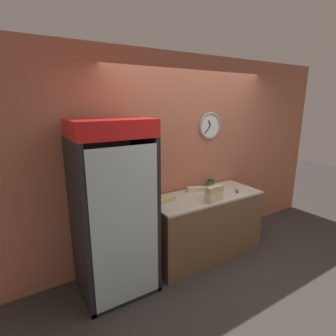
{
  "coord_description": "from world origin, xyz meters",
  "views": [
    {
      "loc": [
        -2.17,
        -1.69,
        2.09
      ],
      "look_at": [
        -0.53,
        0.97,
        1.3
      ],
      "focal_mm": 28.0,
      "sensor_mm": 36.0,
      "label": 1
    }
  ],
  "objects_px": {
    "condiment_jar": "(211,183)",
    "beverage_cooler": "(111,199)",
    "sandwich_stack_top": "(214,189)",
    "sandwich_flat_right": "(166,199)",
    "chefs_knife": "(236,190)",
    "sandwich_stack_bottom": "(214,199)",
    "sandwich_stack_middle": "(214,194)",
    "sandwich_flat_left": "(195,189)"
  },
  "relations": [
    {
      "from": "sandwich_stack_bottom",
      "to": "sandwich_flat_left",
      "type": "xyz_separation_m",
      "value": [
        0.03,
        0.42,
        -0.0
      ]
    },
    {
      "from": "sandwich_stack_bottom",
      "to": "sandwich_stack_middle",
      "type": "height_order",
      "value": "sandwich_stack_middle"
    },
    {
      "from": "sandwich_flat_right",
      "to": "chefs_knife",
      "type": "xyz_separation_m",
      "value": [
        1.08,
        -0.15,
        -0.02
      ]
    },
    {
      "from": "sandwich_flat_left",
      "to": "chefs_knife",
      "type": "distance_m",
      "value": 0.59
    },
    {
      "from": "chefs_knife",
      "to": "beverage_cooler",
      "type": "bearing_deg",
      "value": 176.29
    },
    {
      "from": "beverage_cooler",
      "to": "sandwich_stack_bottom",
      "type": "relative_size",
      "value": 7.44
    },
    {
      "from": "sandwich_stack_middle",
      "to": "sandwich_flat_left",
      "type": "height_order",
      "value": "sandwich_stack_middle"
    },
    {
      "from": "sandwich_stack_top",
      "to": "chefs_knife",
      "type": "distance_m",
      "value": 0.6
    },
    {
      "from": "sandwich_stack_bottom",
      "to": "condiment_jar",
      "type": "height_order",
      "value": "condiment_jar"
    },
    {
      "from": "chefs_knife",
      "to": "condiment_jar",
      "type": "relative_size",
      "value": 2.8
    },
    {
      "from": "sandwich_stack_bottom",
      "to": "sandwich_stack_middle",
      "type": "bearing_deg",
      "value": 0.0
    },
    {
      "from": "condiment_jar",
      "to": "sandwich_flat_right",
      "type": "bearing_deg",
      "value": -168.98
    },
    {
      "from": "sandwich_flat_left",
      "to": "chefs_knife",
      "type": "height_order",
      "value": "sandwich_flat_left"
    },
    {
      "from": "condiment_jar",
      "to": "sandwich_stack_middle",
      "type": "bearing_deg",
      "value": -127.03
    },
    {
      "from": "beverage_cooler",
      "to": "sandwich_stack_bottom",
      "type": "distance_m",
      "value": 1.28
    },
    {
      "from": "sandwich_stack_middle",
      "to": "chefs_knife",
      "type": "xyz_separation_m",
      "value": [
        0.56,
        0.15,
        -0.09
      ]
    },
    {
      "from": "sandwich_stack_middle",
      "to": "sandwich_stack_top",
      "type": "bearing_deg",
      "value": 0.0
    },
    {
      "from": "sandwich_stack_middle",
      "to": "sandwich_flat_right",
      "type": "xyz_separation_m",
      "value": [
        -0.52,
        0.3,
        -0.07
      ]
    },
    {
      "from": "sandwich_stack_middle",
      "to": "sandwich_flat_left",
      "type": "xyz_separation_m",
      "value": [
        0.03,
        0.42,
        -0.07
      ]
    },
    {
      "from": "sandwich_stack_top",
      "to": "sandwich_flat_right",
      "type": "xyz_separation_m",
      "value": [
        -0.52,
        0.3,
        -0.13
      ]
    },
    {
      "from": "sandwich_flat_left",
      "to": "sandwich_flat_right",
      "type": "bearing_deg",
      "value": -167.61
    },
    {
      "from": "chefs_knife",
      "to": "sandwich_stack_middle",
      "type": "bearing_deg",
      "value": -164.89
    },
    {
      "from": "sandwich_stack_bottom",
      "to": "sandwich_stack_top",
      "type": "relative_size",
      "value": 1.02
    },
    {
      "from": "sandwich_stack_bottom",
      "to": "condiment_jar",
      "type": "bearing_deg",
      "value": 52.97
    },
    {
      "from": "condiment_jar",
      "to": "beverage_cooler",
      "type": "bearing_deg",
      "value": -172.71
    },
    {
      "from": "beverage_cooler",
      "to": "sandwich_flat_left",
      "type": "distance_m",
      "value": 1.29
    },
    {
      "from": "beverage_cooler",
      "to": "chefs_knife",
      "type": "distance_m",
      "value": 1.81
    },
    {
      "from": "sandwich_stack_top",
      "to": "condiment_jar",
      "type": "xyz_separation_m",
      "value": [
        0.35,
        0.47,
        -0.11
      ]
    },
    {
      "from": "sandwich_stack_top",
      "to": "sandwich_flat_right",
      "type": "distance_m",
      "value": 0.62
    },
    {
      "from": "sandwich_stack_bottom",
      "to": "sandwich_stack_middle",
      "type": "xyz_separation_m",
      "value": [
        0.0,
        0.0,
        0.07
      ]
    },
    {
      "from": "condiment_jar",
      "to": "chefs_knife",
      "type": "bearing_deg",
      "value": -57.72
    },
    {
      "from": "chefs_knife",
      "to": "condiment_jar",
      "type": "bearing_deg",
      "value": 122.28
    },
    {
      "from": "sandwich_stack_top",
      "to": "condiment_jar",
      "type": "distance_m",
      "value": 0.6
    },
    {
      "from": "beverage_cooler",
      "to": "sandwich_stack_middle",
      "type": "height_order",
      "value": "beverage_cooler"
    },
    {
      "from": "sandwich_stack_middle",
      "to": "sandwich_stack_top",
      "type": "xyz_separation_m",
      "value": [
        0.0,
        0.0,
        0.07
      ]
    },
    {
      "from": "sandwich_stack_bottom",
      "to": "sandwich_flat_right",
      "type": "bearing_deg",
      "value": 150.2
    },
    {
      "from": "sandwich_stack_top",
      "to": "sandwich_flat_right",
      "type": "relative_size",
      "value": 0.9
    },
    {
      "from": "sandwich_flat_left",
      "to": "condiment_jar",
      "type": "xyz_separation_m",
      "value": [
        0.32,
        0.05,
        0.02
      ]
    },
    {
      "from": "sandwich_stack_top",
      "to": "beverage_cooler",
      "type": "bearing_deg",
      "value": 167.83
    },
    {
      "from": "beverage_cooler",
      "to": "sandwich_flat_right",
      "type": "height_order",
      "value": "beverage_cooler"
    },
    {
      "from": "sandwich_stack_middle",
      "to": "condiment_jar",
      "type": "relative_size",
      "value": 2.41
    },
    {
      "from": "sandwich_flat_left",
      "to": "sandwich_stack_top",
      "type": "bearing_deg",
      "value": -94.31
    }
  ]
}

